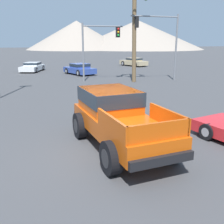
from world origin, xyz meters
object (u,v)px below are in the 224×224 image
object	(u,v)px
traffic_light_main	(159,34)
palm_tree_short	(136,6)
orange_pickup_truck	(116,115)
parked_car_tan	(134,62)
traffic_light_crosswalk	(99,41)
parked_car_white	(33,67)
parked_car_blue	(80,69)

from	to	relation	value
traffic_light_main	palm_tree_short	distance (m)	3.24
orange_pickup_truck	traffic_light_main	xyz separation A→B (m)	(8.25, 13.68, 3.05)
orange_pickup_truck	palm_tree_short	xyz separation A→B (m)	(5.93, 13.65, 5.31)
parked_car_tan	traffic_light_crosswalk	distance (m)	15.72
parked_car_tan	parked_car_white	bearing A→B (deg)	173.01
orange_pickup_truck	parked_car_blue	bearing A→B (deg)	77.88
parked_car_white	palm_tree_short	size ratio (longest dim) A/B	0.55
parked_car_blue	traffic_light_crosswalk	xyz separation A→B (m)	(0.99, -5.17, 2.94)
traffic_light_crosswalk	palm_tree_short	distance (m)	4.25
orange_pickup_truck	parked_car_tan	distance (m)	30.51
parked_car_blue	traffic_light_crosswalk	distance (m)	6.03
parked_car_blue	palm_tree_short	bearing A→B (deg)	-82.47
parked_car_tan	traffic_light_main	xyz separation A→B (m)	(-3.25, -14.57, 3.51)
parked_car_white	traffic_light_main	world-z (taller)	traffic_light_main
parked_car_blue	parked_car_tan	xyz separation A→B (m)	(9.31, 7.84, -0.00)
traffic_light_main	traffic_light_crosswalk	size ratio (longest dim) A/B	1.16
parked_car_tan	parked_car_white	xyz separation A→B (m)	(-14.24, -3.39, -0.04)
parked_car_tan	parked_car_blue	bearing A→B (deg)	-160.25
orange_pickup_truck	parked_car_white	xyz separation A→B (m)	(-2.75, 24.87, -0.50)
palm_tree_short	parked_car_blue	bearing A→B (deg)	118.94
parked_car_tan	palm_tree_short	bearing A→B (deg)	-131.25
orange_pickup_truck	palm_tree_short	world-z (taller)	palm_tree_short
parked_car_white	traffic_light_crosswalk	xyz separation A→B (m)	(5.93, -9.63, 2.98)
orange_pickup_truck	traffic_light_crosswalk	xyz separation A→B (m)	(3.18, 15.24, 2.48)
orange_pickup_truck	parked_car_white	distance (m)	25.02
parked_car_blue	traffic_light_main	world-z (taller)	traffic_light_main
parked_car_blue	parked_car_white	size ratio (longest dim) A/B	0.95
traffic_light_crosswalk	palm_tree_short	bearing A→B (deg)	-30.03
parked_car_white	traffic_light_main	bearing A→B (deg)	153.06
parked_car_blue	traffic_light_main	distance (m)	9.71
parked_car_blue	parked_car_white	bearing A→B (deg)	116.51
parked_car_white	palm_tree_short	xyz separation A→B (m)	(8.67, -11.21, 5.81)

